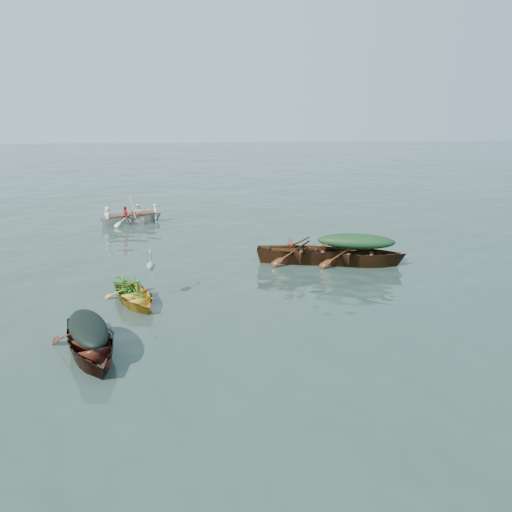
{
  "coord_description": "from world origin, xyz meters",
  "views": [
    {
      "loc": [
        -1.3,
        -14.5,
        5.22
      ],
      "look_at": [
        0.25,
        1.44,
        0.5
      ],
      "focal_mm": 35.0,
      "sensor_mm": 36.0,
      "label": 1
    }
  ],
  "objects_px": {
    "green_tarp_boat": "(355,264)",
    "heron": "(151,271)",
    "yellow_dinghy": "(135,303)",
    "dark_covered_boat": "(91,355)",
    "open_wooden_boat": "(307,262)",
    "rowed_boat": "(133,224)"
  },
  "relations": [
    {
      "from": "green_tarp_boat",
      "to": "heron",
      "type": "bearing_deg",
      "value": 126.29
    },
    {
      "from": "yellow_dinghy",
      "to": "heron",
      "type": "relative_size",
      "value": 3.21
    },
    {
      "from": "yellow_dinghy",
      "to": "green_tarp_boat",
      "type": "height_order",
      "value": "green_tarp_boat"
    },
    {
      "from": "dark_covered_boat",
      "to": "green_tarp_boat",
      "type": "bearing_deg",
      "value": 15.8
    },
    {
      "from": "green_tarp_boat",
      "to": "dark_covered_boat",
      "type": "bearing_deg",
      "value": 142.39
    },
    {
      "from": "yellow_dinghy",
      "to": "dark_covered_boat",
      "type": "distance_m",
      "value": 3.09
    },
    {
      "from": "dark_covered_boat",
      "to": "heron",
      "type": "distance_m",
      "value": 3.58
    },
    {
      "from": "dark_covered_boat",
      "to": "heron",
      "type": "relative_size",
      "value": 4.16
    },
    {
      "from": "green_tarp_boat",
      "to": "heron",
      "type": "xyz_separation_m",
      "value": [
        -6.71,
        -2.66,
        0.85
      ]
    },
    {
      "from": "open_wooden_boat",
      "to": "yellow_dinghy",
      "type": "bearing_deg",
      "value": 131.99
    },
    {
      "from": "green_tarp_boat",
      "to": "open_wooden_boat",
      "type": "height_order",
      "value": "open_wooden_boat"
    },
    {
      "from": "rowed_boat",
      "to": "green_tarp_boat",
      "type": "bearing_deg",
      "value": -152.94
    },
    {
      "from": "green_tarp_boat",
      "to": "rowed_boat",
      "type": "height_order",
      "value": "green_tarp_boat"
    },
    {
      "from": "dark_covered_boat",
      "to": "open_wooden_boat",
      "type": "height_order",
      "value": "open_wooden_boat"
    },
    {
      "from": "green_tarp_boat",
      "to": "rowed_boat",
      "type": "xyz_separation_m",
      "value": [
        -8.65,
        7.36,
        0.0
      ]
    },
    {
      "from": "heron",
      "to": "open_wooden_boat",
      "type": "bearing_deg",
      "value": 5.36
    },
    {
      "from": "rowed_boat",
      "to": "yellow_dinghy",
      "type": "bearing_deg",
      "value": 165.54
    },
    {
      "from": "green_tarp_boat",
      "to": "open_wooden_boat",
      "type": "relative_size",
      "value": 0.98
    },
    {
      "from": "yellow_dinghy",
      "to": "rowed_boat",
      "type": "distance_m",
      "value": 10.4
    },
    {
      "from": "yellow_dinghy",
      "to": "open_wooden_boat",
      "type": "bearing_deg",
      "value": 5.35
    },
    {
      "from": "rowed_boat",
      "to": "heron",
      "type": "relative_size",
      "value": 4.38
    },
    {
      "from": "open_wooden_boat",
      "to": "green_tarp_boat",
      "type": "bearing_deg",
      "value": -93.84
    }
  ]
}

